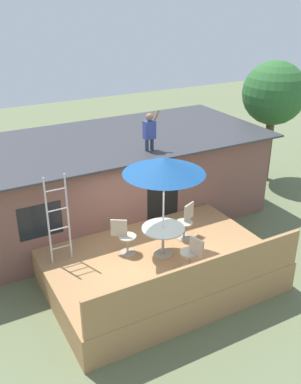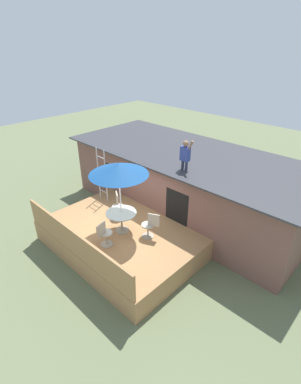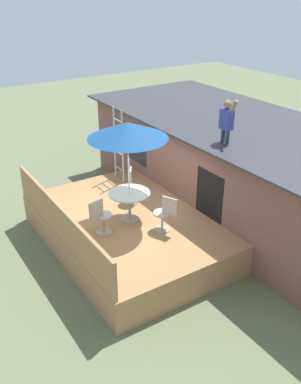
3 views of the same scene
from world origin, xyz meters
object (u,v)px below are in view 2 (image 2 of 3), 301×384
object	(u,v)px
patio_umbrella	(119,169)
person_figure	(185,153)
patio_table	(121,216)
patio_chair_right	(150,225)
step_ladder	(102,175)
patio_chair_near	(104,234)
patio_chair_left	(118,206)

from	to	relation	value
patio_umbrella	person_figure	world-z (taller)	person_figure
patio_table	patio_chair_right	bearing A→B (deg)	24.58
step_ladder	patio_umbrella	bearing A→B (deg)	-23.20
patio_umbrella	step_ladder	world-z (taller)	patio_umbrella
patio_table	person_figure	distance (m)	3.06
step_ladder	person_figure	bearing A→B (deg)	22.38
person_figure	patio_table	bearing A→B (deg)	-110.88
patio_umbrella	patio_chair_near	size ratio (longest dim) A/B	2.76
patio_umbrella	patio_chair_right	bearing A→B (deg)	24.58
patio_chair_left	step_ladder	bearing A→B (deg)	-164.99
patio_table	patio_umbrella	distance (m)	1.76
patio_umbrella	patio_chair_left	bearing A→B (deg)	147.52
patio_umbrella	patio_chair_near	bearing A→B (deg)	-76.07
step_ladder	patio_chair_left	xyz separation A→B (m)	(1.46, -0.46, -0.64)
step_ladder	patio_chair_right	distance (m)	3.30
patio_table	person_figure	bearing A→B (deg)	69.12
step_ladder	patio_chair_left	size ratio (longest dim) A/B	2.39
patio_chair_left	patio_chair_right	bearing A→B (deg)	29.83
patio_chair_left	patio_chair_right	size ratio (longest dim) A/B	1.00
person_figure	patio_chair_right	world-z (taller)	person_figure
person_figure	step_ladder	bearing A→B (deg)	-157.62
person_figure	patio_chair_near	distance (m)	3.81
patio_umbrella	patio_chair_left	size ratio (longest dim) A/B	2.76
step_ladder	patio_chair_left	distance (m)	1.66
step_ladder	patio_chair_near	bearing A→B (deg)	-37.19
patio_chair_left	patio_chair_near	world-z (taller)	same
person_figure	patio_chair_left	distance (m)	3.14
patio_umbrella	patio_chair_right	xyz separation A→B (m)	(0.93, 0.43, -1.89)
patio_umbrella	patio_chair_right	size ratio (longest dim) A/B	2.76
patio_umbrella	patio_chair_right	distance (m)	2.15
patio_table	patio_umbrella	size ratio (longest dim) A/B	0.41
patio_table	patio_chair_left	size ratio (longest dim) A/B	1.13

